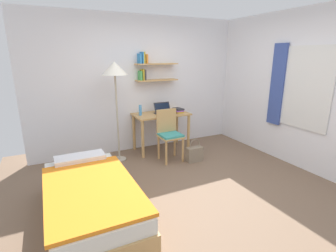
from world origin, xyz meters
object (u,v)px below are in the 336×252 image
bed (91,201)px  handbag (195,154)px  desk (161,120)px  book_stack (178,110)px  standing_lamp (115,73)px  laptop (163,111)px  water_bottle (140,110)px  desk_chair (169,133)px

bed → handbag: bearing=24.8°
desk → book_stack: 0.40m
bed → desk: (1.69, 1.72, 0.38)m
bed → handbag: 2.18m
book_stack → handbag: book_stack is taller
standing_lamp → laptop: standing_lamp is taller
laptop → water_bottle: laptop is taller
laptop → handbag: laptop is taller
desk → laptop: (0.04, -0.00, 0.19)m
desk_chair → desk: bearing=81.5°
bed → water_bottle: bearing=54.0°
desk → handbag: bearing=-70.3°
standing_lamp → handbag: bearing=-28.8°
desk_chair → laptop: size_ratio=2.75×
bed → book_stack: bearing=39.1°
desk → handbag: desk is taller
bed → handbag: bed is taller
laptop → book_stack: size_ratio=1.33×
book_stack → bed: bearing=-140.9°
bed → desk: 2.44m
water_bottle → laptop: bearing=-3.6°
bed → desk_chair: size_ratio=2.00×
bed → desk: size_ratio=1.72×
bed → desk: desk is taller
standing_lamp → handbag: (1.21, -0.66, -1.42)m
desk → laptop: bearing=-5.9°
book_stack → handbag: (-0.07, -0.75, -0.65)m
standing_lamp → laptop: (0.96, 0.14, -0.76)m
desk_chair → laptop: (0.12, 0.51, 0.29)m
desk → standing_lamp: size_ratio=0.61×
desk → book_stack: (0.35, -0.06, 0.18)m
laptop → book_stack: (0.31, -0.06, -0.01)m
water_bottle → handbag: (0.71, -0.84, -0.71)m
handbag → standing_lamp: bearing=151.2°
water_bottle → handbag: 1.31m
standing_lamp → laptop: size_ratio=5.23×
water_bottle → book_stack: bearing=-6.3°
bed → book_stack: book_stack is taller
standing_lamp → book_stack: bearing=3.9°
handbag → laptop: bearing=107.1°
standing_lamp → handbag: 1.98m
bed → desk_chair: 2.03m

